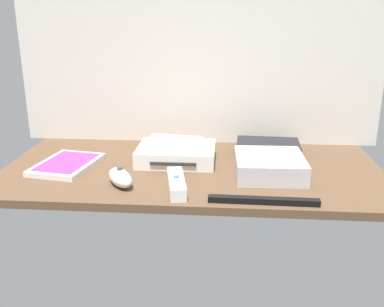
{
  "coord_description": "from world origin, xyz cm",
  "views": [
    {
      "loc": [
        8.55,
        -108.15,
        39.95
      ],
      "look_at": [
        0.0,
        0.0,
        4.0
      ],
      "focal_mm": 40.7,
      "sensor_mm": 36.0,
      "label": 1
    }
  ],
  "objects_px": {
    "game_case": "(67,164)",
    "network_router": "(268,148)",
    "sensor_bar": "(263,201)",
    "mini_computer": "(270,165)",
    "remote_wand": "(176,184)",
    "remote_nunchuk": "(120,177)",
    "game_console": "(176,154)",
    "remote_classic_pad": "(175,142)"
  },
  "relations": [
    {
      "from": "mini_computer",
      "to": "remote_wand",
      "type": "height_order",
      "value": "mini_computer"
    },
    {
      "from": "game_console",
      "to": "remote_nunchuk",
      "type": "height_order",
      "value": "remote_nunchuk"
    },
    {
      "from": "remote_wand",
      "to": "remote_classic_pad",
      "type": "xyz_separation_m",
      "value": [
        -0.03,
        0.2,
        0.04
      ]
    },
    {
      "from": "network_router",
      "to": "remote_nunchuk",
      "type": "bearing_deg",
      "value": -140.11
    },
    {
      "from": "remote_wand",
      "to": "sensor_bar",
      "type": "distance_m",
      "value": 0.21
    },
    {
      "from": "game_console",
      "to": "mini_computer",
      "type": "bearing_deg",
      "value": -19.56
    },
    {
      "from": "game_console",
      "to": "network_router",
      "type": "xyz_separation_m",
      "value": [
        0.26,
        0.09,
        -0.0
      ]
    },
    {
      "from": "network_router",
      "to": "remote_wand",
      "type": "bearing_deg",
      "value": -125.75
    },
    {
      "from": "game_console",
      "to": "remote_wand",
      "type": "relative_size",
      "value": 1.39
    },
    {
      "from": "sensor_bar",
      "to": "mini_computer",
      "type": "bearing_deg",
      "value": 82.03
    },
    {
      "from": "mini_computer",
      "to": "remote_nunchuk",
      "type": "distance_m",
      "value": 0.37
    },
    {
      "from": "mini_computer",
      "to": "network_router",
      "type": "distance_m",
      "value": 0.18
    },
    {
      "from": "game_console",
      "to": "mini_computer",
      "type": "relative_size",
      "value": 1.2
    },
    {
      "from": "sensor_bar",
      "to": "game_console",
      "type": "bearing_deg",
      "value": 131.32
    },
    {
      "from": "remote_wand",
      "to": "remote_classic_pad",
      "type": "distance_m",
      "value": 0.21
    },
    {
      "from": "remote_classic_pad",
      "to": "sensor_bar",
      "type": "distance_m",
      "value": 0.35
    },
    {
      "from": "game_case",
      "to": "network_router",
      "type": "xyz_separation_m",
      "value": [
        0.54,
        0.16,
        0.01
      ]
    },
    {
      "from": "remote_wand",
      "to": "remote_nunchuk",
      "type": "xyz_separation_m",
      "value": [
        -0.14,
        0.01,
        0.01
      ]
    },
    {
      "from": "remote_nunchuk",
      "to": "sensor_bar",
      "type": "height_order",
      "value": "remote_nunchuk"
    },
    {
      "from": "game_console",
      "to": "game_case",
      "type": "xyz_separation_m",
      "value": [
        -0.29,
        -0.07,
        -0.01
      ]
    },
    {
      "from": "network_router",
      "to": "sensor_bar",
      "type": "relative_size",
      "value": 0.78
    },
    {
      "from": "remote_wand",
      "to": "sensor_bar",
      "type": "height_order",
      "value": "remote_wand"
    },
    {
      "from": "game_case",
      "to": "sensor_bar",
      "type": "relative_size",
      "value": 0.88
    },
    {
      "from": "network_router",
      "to": "game_case",
      "type": "bearing_deg",
      "value": -160.16
    },
    {
      "from": "game_console",
      "to": "remote_wand",
      "type": "bearing_deg",
      "value": -83.8
    },
    {
      "from": "remote_classic_pad",
      "to": "sensor_bar",
      "type": "height_order",
      "value": "remote_classic_pad"
    },
    {
      "from": "mini_computer",
      "to": "network_router",
      "type": "height_order",
      "value": "mini_computer"
    },
    {
      "from": "network_router",
      "to": "remote_wand",
      "type": "relative_size",
      "value": 1.23
    },
    {
      "from": "remote_classic_pad",
      "to": "game_case",
      "type": "bearing_deg",
      "value": -157.64
    },
    {
      "from": "game_console",
      "to": "game_case",
      "type": "bearing_deg",
      "value": -167.02
    },
    {
      "from": "game_console",
      "to": "sensor_bar",
      "type": "distance_m",
      "value": 0.34
    },
    {
      "from": "remote_classic_pad",
      "to": "network_router",
      "type": "bearing_deg",
      "value": 26.79
    },
    {
      "from": "mini_computer",
      "to": "remote_wand",
      "type": "distance_m",
      "value": 0.25
    },
    {
      "from": "game_case",
      "to": "network_router",
      "type": "distance_m",
      "value": 0.57
    },
    {
      "from": "network_router",
      "to": "remote_wand",
      "type": "xyz_separation_m",
      "value": [
        -0.24,
        -0.29,
        -0.0
      ]
    },
    {
      "from": "game_case",
      "to": "remote_nunchuk",
      "type": "height_order",
      "value": "remote_nunchuk"
    },
    {
      "from": "remote_wand",
      "to": "remote_classic_pad",
      "type": "relative_size",
      "value": 0.99
    },
    {
      "from": "game_console",
      "to": "sensor_bar",
      "type": "relative_size",
      "value": 0.88
    },
    {
      "from": "game_console",
      "to": "remote_wand",
      "type": "height_order",
      "value": "game_console"
    },
    {
      "from": "game_console",
      "to": "sensor_bar",
      "type": "height_order",
      "value": "game_console"
    },
    {
      "from": "remote_nunchuk",
      "to": "sensor_bar",
      "type": "relative_size",
      "value": 0.45
    },
    {
      "from": "network_router",
      "to": "remote_classic_pad",
      "type": "relative_size",
      "value": 1.21
    }
  ]
}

